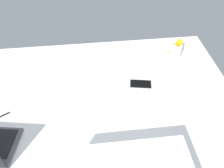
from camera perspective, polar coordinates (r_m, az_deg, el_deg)
The scene contains 3 objects.
bed_mattress at distance 145.84cm, azimuth -3.40°, elevation -8.78°, with size 180.00×140.00×18.00cm, color white.
snack_cup at distance 177.84cm, azimuth 15.79°, elevation 8.32°, with size 10.36×9.18×14.75cm.
cell_phone at distance 153.64cm, azimuth 7.26°, elevation 0.03°, with size 6.80×14.00×0.80cm, color black.
Camera 1 is at (0.96, 84.47, 127.88)cm, focal length 36.06 mm.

